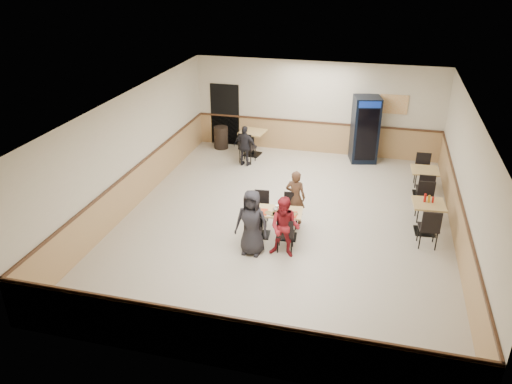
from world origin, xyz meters
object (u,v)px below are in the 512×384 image
(back_table, at_px, (253,139))
(trash_bin, at_px, (221,137))
(diner_man_opposite, at_px, (295,197))
(main_table, at_px, (275,219))
(diner_woman_left, at_px, (252,223))
(pepsi_cooler, at_px, (365,129))
(side_table_far, at_px, (424,178))
(lone_diner, at_px, (245,146))
(diner_woman_right, at_px, (285,227))
(side_table_near, at_px, (427,213))

(back_table, height_order, trash_bin, back_table)
(diner_man_opposite, relative_size, back_table, 1.60)
(main_table, xyz_separation_m, diner_woman_left, (-0.34, -0.80, 0.31))
(pepsi_cooler, bearing_deg, back_table, 173.16)
(side_table_far, height_order, pepsi_cooler, pepsi_cooler)
(main_table, distance_m, diner_man_opposite, 0.90)
(diner_man_opposite, bearing_deg, lone_diner, -49.55)
(side_table_far, bearing_deg, lone_diner, 170.87)
(diner_woman_right, distance_m, trash_bin, 6.94)
(diner_man_opposite, xyz_separation_m, side_table_near, (3.10, 0.27, -0.17))
(diner_woman_left, xyz_separation_m, diner_man_opposite, (0.67, 1.60, -0.07))
(diner_woman_right, relative_size, side_table_far, 1.85)
(diner_woman_right, xyz_separation_m, trash_bin, (-3.40, 6.04, -0.32))
(diner_man_opposite, distance_m, trash_bin, 5.62)
(side_table_far, bearing_deg, diner_woman_left, -133.65)
(diner_woman_right, relative_size, pepsi_cooler, 0.67)
(diner_woman_left, bearing_deg, main_table, 70.38)
(main_table, bearing_deg, lone_diner, 109.15)
(side_table_far, distance_m, back_table, 5.56)
(diner_woman_left, distance_m, back_table, 5.94)
(side_table_near, relative_size, back_table, 0.91)
(side_table_near, height_order, back_table, back_table)
(back_table, bearing_deg, side_table_far, -18.59)
(diner_woman_right, xyz_separation_m, lone_diner, (-2.20, 4.76, -0.06))
(main_table, distance_m, diner_woman_right, 0.87)
(diner_woman_left, bearing_deg, back_table, 107.57)
(trash_bin, bearing_deg, side_table_far, -18.15)
(main_table, xyz_separation_m, pepsi_cooler, (1.71, 5.34, 0.59))
(back_table, xyz_separation_m, trash_bin, (-1.20, 0.35, -0.17))
(diner_woman_right, bearing_deg, lone_diner, 117.78)
(diner_woman_right, bearing_deg, diner_man_opposite, 94.75)
(diner_man_opposite, height_order, lone_diner, diner_man_opposite)
(lone_diner, bearing_deg, pepsi_cooler, -153.65)
(main_table, xyz_separation_m, diner_woman_right, (0.38, -0.74, 0.25))
(diner_woman_right, xyz_separation_m, back_table, (-2.20, 5.69, -0.16))
(lone_diner, bearing_deg, diner_woman_left, 112.88)
(side_table_near, bearing_deg, back_table, 143.61)
(diner_man_opposite, height_order, side_table_near, diner_man_opposite)
(lone_diner, height_order, side_table_far, lone_diner)
(diner_man_opposite, bearing_deg, diner_woman_right, 98.48)
(main_table, bearing_deg, side_table_far, 37.45)
(pepsi_cooler, distance_m, trash_bin, 4.78)
(pepsi_cooler, relative_size, trash_bin, 2.76)
(diner_woman_right, relative_size, diner_man_opposite, 1.02)
(diner_woman_right, relative_size, trash_bin, 1.86)
(diner_man_opposite, bearing_deg, trash_bin, -46.56)
(diner_woman_left, xyz_separation_m, back_table, (-1.48, 5.75, -0.21))
(main_table, bearing_deg, diner_woman_left, -117.90)
(side_table_near, relative_size, pepsi_cooler, 0.38)
(diner_woman_left, xyz_separation_m, lone_diner, (-1.48, 4.83, -0.12))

